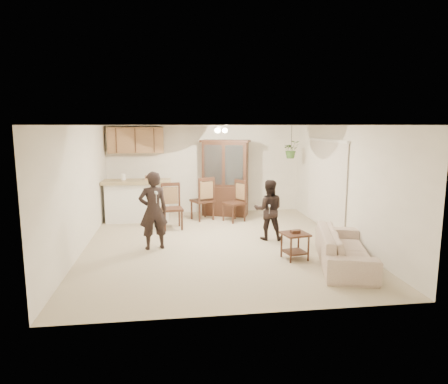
{
  "coord_description": "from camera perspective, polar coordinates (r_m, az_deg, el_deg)",
  "views": [
    {
      "loc": [
        -0.95,
        -8.17,
        2.49
      ],
      "look_at": [
        0.19,
        0.4,
        1.05
      ],
      "focal_mm": 32.0,
      "sensor_mm": 36.0,
      "label": 1
    }
  ],
  "objects": [
    {
      "name": "bar_top",
      "position": [
        10.65,
        -12.34,
        1.46
      ],
      "size": [
        1.75,
        0.7,
        0.08
      ],
      "primitive_type": "cube",
      "color": "tan",
      "rests_on": "breakfast_bar"
    },
    {
      "name": "chair_bar",
      "position": [
        9.81,
        -7.4,
        -3.45
      ],
      "size": [
        0.55,
        0.55,
        1.11
      ],
      "rotation": [
        0.0,
        0.0,
        0.14
      ],
      "color": "#331F12",
      "rests_on": "floor"
    },
    {
      "name": "chair_hutch_left",
      "position": [
        10.49,
        1.44,
        -2.56
      ],
      "size": [
        0.66,
        0.66,
        1.09
      ],
      "rotation": [
        0.0,
        0.0,
        -1.04
      ],
      "color": "#331F12",
      "rests_on": "floor"
    },
    {
      "name": "ceiling",
      "position": [
        8.22,
        -0.94,
        9.51
      ],
      "size": [
        5.5,
        6.5,
        0.02
      ],
      "primitive_type": "cube",
      "color": "silver",
      "rests_on": "wall_back"
    },
    {
      "name": "child",
      "position": [
        8.83,
        6.39,
        -2.48
      ],
      "size": [
        0.74,
        0.63,
        1.35
      ],
      "primitive_type": "imported",
      "rotation": [
        0.0,
        0.0,
        2.95
      ],
      "color": "black",
      "rests_on": "floor"
    },
    {
      "name": "side_table",
      "position": [
        7.7,
        10.08,
        -7.53
      ],
      "size": [
        0.54,
        0.54,
        0.56
      ],
      "rotation": [
        0.0,
        0.0,
        0.2
      ],
      "color": "#331F12",
      "rests_on": "floor"
    },
    {
      "name": "china_hutch",
      "position": [
        11.11,
        0.18,
        1.95
      ],
      "size": [
        1.43,
        0.94,
        2.11
      ],
      "rotation": [
        0.0,
        0.0,
        -0.35
      ],
      "color": "#331F12",
      "rests_on": "floor"
    },
    {
      "name": "wall_right",
      "position": [
        9.05,
        16.65,
        1.17
      ],
      "size": [
        0.02,
        6.5,
        2.5
      ],
      "primitive_type": "cube",
      "color": "white",
      "rests_on": "ground"
    },
    {
      "name": "wall_left",
      "position": [
        8.45,
        -19.77,
        0.45
      ],
      "size": [
        0.02,
        6.5,
        2.5
      ],
      "primitive_type": "cube",
      "color": "white",
      "rests_on": "ground"
    },
    {
      "name": "adult",
      "position": [
        8.17,
        -10.1,
        -1.92
      ],
      "size": [
        0.74,
        0.57,
        1.8
      ],
      "primitive_type": "imported",
      "rotation": [
        0.0,
        0.0,
        3.37
      ],
      "color": "black",
      "rests_on": "floor"
    },
    {
      "name": "wall_front",
      "position": [
        5.16,
        3.27,
        -4.49
      ],
      "size": [
        5.5,
        0.02,
        2.5
      ],
      "primitive_type": "cube",
      "color": "white",
      "rests_on": "ground"
    },
    {
      "name": "chair_hutch_right",
      "position": [
        10.7,
        -3.11,
        -2.23
      ],
      "size": [
        0.69,
        0.69,
        1.16
      ],
      "rotation": [
        0.0,
        0.0,
        3.6
      ],
      "color": "#331F12",
      "rests_on": "floor"
    },
    {
      "name": "controller_adult",
      "position": [
        7.75,
        -9.66,
        -0.1
      ],
      "size": [
        0.07,
        0.14,
        0.04
      ],
      "primitive_type": "cube",
      "rotation": [
        0.0,
        0.0,
        3.37
      ],
      "color": "white",
      "rests_on": "adult"
    },
    {
      "name": "ceiling_fixture",
      "position": [
        9.44,
        -0.57,
        8.9
      ],
      "size": [
        0.36,
        0.36,
        0.2
      ],
      "primitive_type": null,
      "color": "#F6E3B8",
      "rests_on": "ceiling"
    },
    {
      "name": "hanging_plant",
      "position": [
        11.07,
        9.57,
        6.01
      ],
      "size": [
        0.43,
        0.37,
        0.48
      ],
      "primitive_type": "imported",
      "color": "#2F5723",
      "rests_on": "ceiling"
    },
    {
      "name": "vertical_blinds",
      "position": [
        9.88,
        14.28,
        1.06
      ],
      "size": [
        0.06,
        2.3,
        2.1
      ],
      "primitive_type": null,
      "color": "silver",
      "rests_on": "wall_right"
    },
    {
      "name": "sofa",
      "position": [
        7.56,
        16.82,
        -7.28
      ],
      "size": [
        1.21,
        2.0,
        0.73
      ],
      "primitive_type": "imported",
      "rotation": [
        0.0,
        0.0,
        1.3
      ],
      "color": "beige",
      "rests_on": "floor"
    },
    {
      "name": "upper_cabinets",
      "position": [
        11.28,
        -12.49,
        7.25
      ],
      "size": [
        1.5,
        0.34,
        0.7
      ],
      "primitive_type": "cube",
      "color": "#9C6544",
      "rests_on": "wall_back"
    },
    {
      "name": "floor",
      "position": [
        8.59,
        -0.9,
        -7.4
      ],
      "size": [
        6.5,
        6.5,
        0.0
      ],
      "primitive_type": "plane",
      "color": "#BBB08D",
      "rests_on": "ground"
    },
    {
      "name": "controller_child",
      "position": [
        8.49,
        6.5,
        -1.98
      ],
      "size": [
        0.06,
        0.12,
        0.04
      ],
      "primitive_type": "cube",
      "rotation": [
        0.0,
        0.0,
        2.95
      ],
      "color": "white",
      "rests_on": "child"
    },
    {
      "name": "breakfast_bar",
      "position": [
        10.74,
        -12.24,
        -1.44
      ],
      "size": [
        1.6,
        0.55,
        1.0
      ],
      "primitive_type": "cube",
      "color": "white",
      "rests_on": "floor"
    },
    {
      "name": "plant_cord",
      "position": [
        11.06,
        9.62,
        7.69
      ],
      "size": [
        0.01,
        0.01,
        0.65
      ],
      "primitive_type": "cylinder",
      "color": "#29231E",
      "rests_on": "ceiling"
    },
    {
      "name": "wall_back",
      "position": [
        11.52,
        -2.79,
        3.26
      ],
      "size": [
        5.5,
        0.02,
        2.5
      ],
      "primitive_type": "cube",
      "color": "white",
      "rests_on": "ground"
    }
  ]
}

